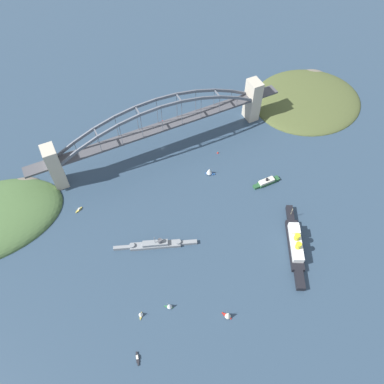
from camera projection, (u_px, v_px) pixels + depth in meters
ground_plane at (162, 148)px, 459.72m from camera, size 1400.00×1400.00×0.00m
harbor_arch_bridge at (161, 129)px, 435.09m from camera, size 305.00×19.08×69.31m
headland_west_shore at (307, 99)px, 512.35m from camera, size 145.41×130.92×17.08m
ocean_liner at (295, 244)px, 375.22m from camera, size 49.31×84.57×18.44m
naval_cruiser at (156, 244)px, 377.96m from camera, size 78.09×32.87×17.04m
harbor_ferry_steamer at (267, 182)px, 425.31m from camera, size 31.96×7.41×8.14m
seaplane_taxiing_near_bridge at (161, 124)px, 481.84m from camera, size 8.84×7.79×4.72m
seaplane_second_in_formation at (143, 135)px, 469.37m from camera, size 11.19×8.25×4.77m
small_boat_0 at (79, 210)px, 405.11m from camera, size 8.13×5.30×2.31m
small_boat_1 at (228, 315)px, 334.16m from camera, size 7.17×9.08×10.71m
small_boat_2 at (141, 314)px, 336.32m from camera, size 5.36×6.67×6.78m
small_boat_3 at (209, 171)px, 431.84m from camera, size 10.21×8.56×9.92m
small_boat_4 at (169, 306)px, 340.16m from camera, size 7.51×6.51×8.18m
small_boat_5 at (137, 358)px, 316.70m from camera, size 3.80×11.04×2.30m
channel_marker_buoy at (218, 152)px, 453.57m from camera, size 2.20×2.20×2.75m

